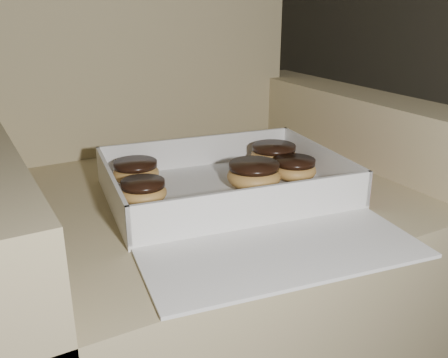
% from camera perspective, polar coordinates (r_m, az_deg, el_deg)
% --- Properties ---
extents(armchair, '(0.83, 0.70, 0.86)m').
position_cam_1_polar(armchair, '(0.97, -3.55, -6.05)').
color(armchair, tan).
rests_on(armchair, floor).
extents(bakery_box, '(0.43, 0.49, 0.06)m').
position_cam_1_polar(bakery_box, '(0.80, 1.23, -1.91)').
color(bakery_box, white).
rests_on(bakery_box, armchair).
extents(donut_a, '(0.08, 0.08, 0.04)m').
position_cam_1_polar(donut_a, '(0.88, 8.08, 1.18)').
color(donut_a, gold).
rests_on(donut_a, bakery_box).
extents(donut_b, '(0.08, 0.08, 0.04)m').
position_cam_1_polar(donut_b, '(0.87, -10.04, 0.83)').
color(donut_b, gold).
rests_on(donut_b, bakery_box).
extents(donut_c, '(0.09, 0.09, 0.05)m').
position_cam_1_polar(donut_c, '(0.83, 3.43, 0.48)').
color(donut_c, gold).
rests_on(donut_c, bakery_box).
extents(donut_d, '(0.09, 0.09, 0.04)m').
position_cam_1_polar(donut_d, '(0.94, 5.69, 2.71)').
color(donut_d, gold).
rests_on(donut_d, bakery_box).
extents(donut_e, '(0.07, 0.07, 0.04)m').
position_cam_1_polar(donut_e, '(0.78, -9.21, -1.38)').
color(donut_e, gold).
rests_on(donut_e, bakery_box).
extents(crumb_a, '(0.01, 0.01, 0.00)m').
position_cam_1_polar(crumb_a, '(0.81, 8.91, -2.06)').
color(crumb_a, black).
rests_on(crumb_a, bakery_box).
extents(crumb_b, '(0.01, 0.01, 0.00)m').
position_cam_1_polar(crumb_b, '(0.74, -7.01, -4.14)').
color(crumb_b, black).
rests_on(crumb_b, bakery_box).
extents(crumb_c, '(0.01, 0.01, 0.00)m').
position_cam_1_polar(crumb_c, '(0.79, 2.76, -2.52)').
color(crumb_c, black).
rests_on(crumb_c, bakery_box).
extents(crumb_d, '(0.01, 0.01, 0.00)m').
position_cam_1_polar(crumb_d, '(0.79, 11.60, -2.84)').
color(crumb_d, black).
rests_on(crumb_d, bakery_box).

